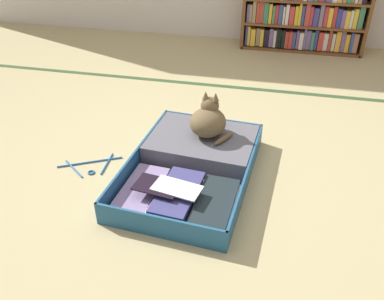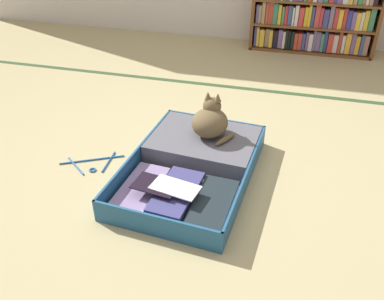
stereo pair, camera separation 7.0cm
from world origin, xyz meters
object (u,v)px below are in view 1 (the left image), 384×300
open_suitcase (195,162)px  clothes_hanger (91,165)px  bookshelf (304,12)px  black_cat (209,120)px

open_suitcase → clothes_hanger: open_suitcase is taller
bookshelf → open_suitcase: bookshelf is taller
bookshelf → black_cat: (-0.54, -1.98, -0.13)m
bookshelf → clothes_hanger: 2.59m
open_suitcase → black_cat: size_ratio=3.66×
bookshelf → clothes_hanger: (-1.17, -2.28, -0.34)m
open_suitcase → clothes_hanger: bearing=-170.4°
bookshelf → black_cat: 2.06m
bookshelf → open_suitcase: (-0.58, -2.18, -0.29)m
open_suitcase → black_cat: bearing=79.3°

